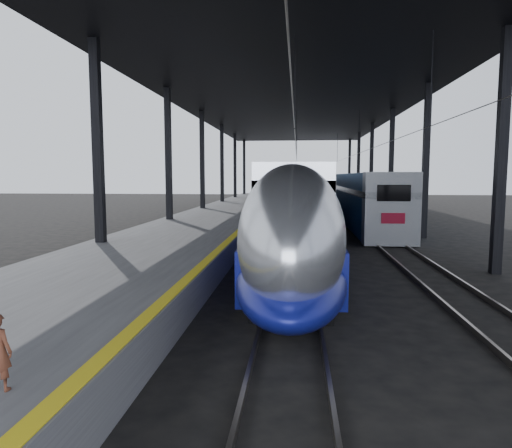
# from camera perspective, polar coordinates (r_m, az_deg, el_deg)

# --- Properties ---
(ground) EXTENTS (160.00, 160.00, 0.00)m
(ground) POSITION_cam_1_polar(r_m,az_deg,el_deg) (13.38, -4.26, -9.91)
(ground) COLOR black
(ground) RESTS_ON ground
(platform) EXTENTS (6.00, 80.00, 1.00)m
(platform) POSITION_cam_1_polar(r_m,az_deg,el_deg) (33.33, -4.55, 0.53)
(platform) COLOR #4C4C4F
(platform) RESTS_ON ground
(yellow_strip) EXTENTS (0.30, 80.00, 0.01)m
(yellow_strip) POSITION_cam_1_polar(r_m,az_deg,el_deg) (32.92, 0.25, 1.37)
(yellow_strip) COLOR yellow
(yellow_strip) RESTS_ON platform
(rails) EXTENTS (6.52, 80.00, 0.16)m
(rails) POSITION_cam_1_polar(r_m,az_deg,el_deg) (32.97, 9.29, -0.32)
(rails) COLOR slate
(rails) RESTS_ON ground
(canopy) EXTENTS (18.00, 75.00, 9.47)m
(canopy) POSITION_cam_1_polar(r_m,az_deg,el_deg) (33.15, 4.91, 15.44)
(canopy) COLOR black
(canopy) RESTS_ON ground
(tgv_train) EXTENTS (2.89, 65.20, 4.14)m
(tgv_train) POSITION_cam_1_polar(r_m,az_deg,el_deg) (39.80, 5.02, 3.49)
(tgv_train) COLOR silver
(tgv_train) RESTS_ON ground
(second_train) EXTENTS (2.82, 56.05, 3.88)m
(second_train) POSITION_cam_1_polar(r_m,az_deg,el_deg) (51.22, 10.68, 3.99)
(second_train) COLOR navy
(second_train) RESTS_ON ground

